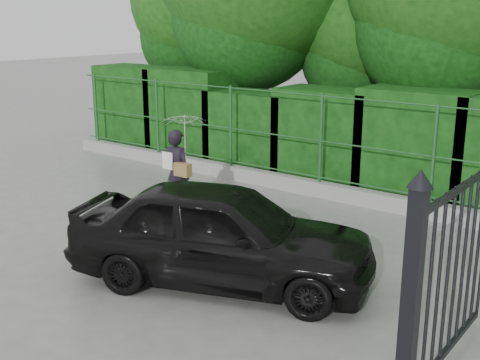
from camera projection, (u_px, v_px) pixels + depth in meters
The scene contains 7 objects.
ground at pixel (145, 259), 9.12m from camera, with size 80.00×80.00×0.00m, color gray.
kerb at pixel (302, 186), 12.52m from camera, with size 14.00×0.25×0.30m, color #9E9E99.
fence at pixel (313, 137), 12.12m from camera, with size 14.13×0.06×1.80m.
hedge at pixel (325, 135), 13.08m from camera, with size 14.20×1.20×2.29m.
gate at pixel (431, 282), 5.55m from camera, with size 0.22×2.33×2.36m.
woman at pixel (181, 150), 10.92m from camera, with size 0.87×0.86×1.88m.
car at pixel (222, 233), 8.17m from camera, with size 1.67×4.16×1.42m, color black.
Camera 1 is at (6.31, -5.85, 3.56)m, focal length 45.00 mm.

